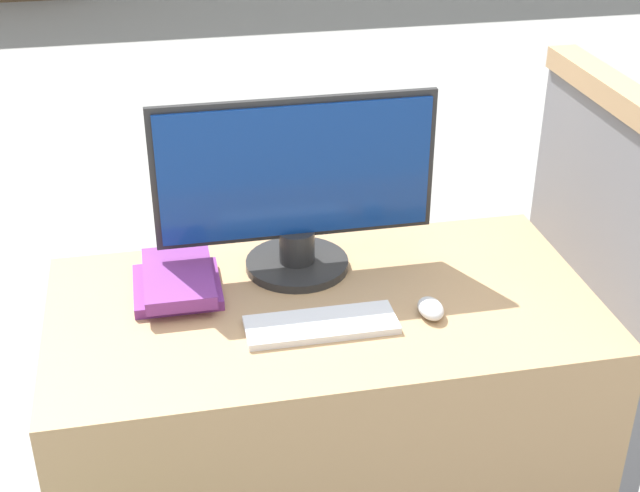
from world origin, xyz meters
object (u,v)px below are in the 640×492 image
object	(u,v)px
keyboard	(321,325)
mouse	(431,308)
monitor	(296,187)
book_stack	(178,282)

from	to	relation	value
keyboard	mouse	bearing A→B (deg)	0.37
keyboard	monitor	bearing A→B (deg)	91.08
keyboard	book_stack	size ratio (longest dim) A/B	1.30
keyboard	book_stack	distance (m)	0.36
mouse	book_stack	bearing A→B (deg)	158.88
mouse	book_stack	xyz separation A→B (m)	(-0.53, 0.21, 0.01)
mouse	book_stack	distance (m)	0.57
keyboard	book_stack	bearing A→B (deg)	144.36
monitor	mouse	xyz separation A→B (m)	(0.25, -0.26, -0.19)
keyboard	book_stack	xyz separation A→B (m)	(-0.29, 0.21, 0.02)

